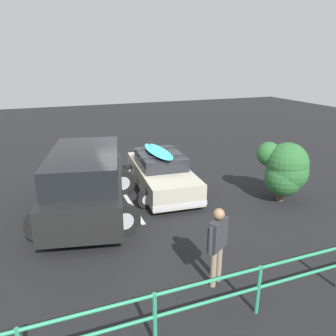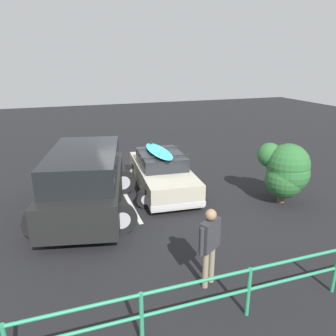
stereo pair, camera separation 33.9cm
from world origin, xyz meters
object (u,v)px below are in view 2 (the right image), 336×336
at_px(sedan_car, 162,172).
at_px(person_bystander, 210,241).
at_px(suv_car, 86,181).
at_px(bush_near_left, 285,171).

xyz_separation_m(sedan_car, person_bystander, (0.65, 4.96, 0.37)).
distance_m(sedan_car, suv_car, 2.75).
distance_m(person_bystander, bush_near_left, 4.72).
height_order(suv_car, bush_near_left, bush_near_left).
height_order(person_bystander, bush_near_left, bush_near_left).
relative_size(sedan_car, bush_near_left, 2.22).
bearing_deg(suv_car, person_bystander, 115.43).
distance_m(sedan_car, bush_near_left, 3.88).
relative_size(suv_car, person_bystander, 2.92).
relative_size(person_bystander, bush_near_left, 0.87).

